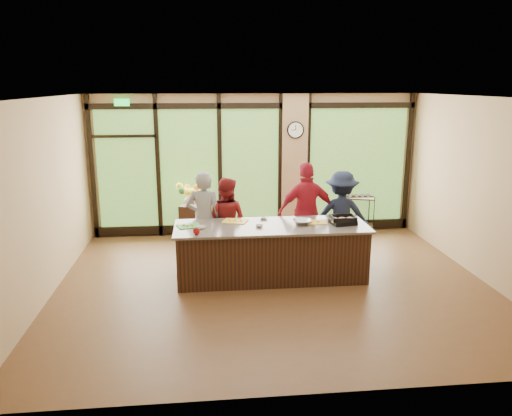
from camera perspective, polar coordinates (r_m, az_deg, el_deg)
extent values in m
plane|color=brown|center=(8.29, 2.00, -8.69)|extent=(7.00, 7.00, 0.00)
plane|color=silver|center=(7.64, 2.20, 12.53)|extent=(7.00, 7.00, 0.00)
plane|color=tan|center=(10.76, -0.14, 4.95)|extent=(7.00, 0.00, 7.00)
plane|color=tan|center=(8.12, -23.16, 0.81)|extent=(0.00, 6.00, 6.00)
plane|color=tan|center=(9.01, 24.74, 1.86)|extent=(0.00, 6.00, 6.00)
cube|color=tan|center=(10.82, 4.39, 4.96)|extent=(0.55, 0.12, 3.00)
cube|color=black|center=(10.58, -0.12, 11.61)|extent=(6.90, 0.08, 0.12)
cube|color=black|center=(11.01, -0.11, -2.20)|extent=(6.90, 0.08, 0.20)
cube|color=#19D83F|center=(10.60, -15.09, 11.57)|extent=(0.30, 0.04, 0.14)
cube|color=#2F6523|center=(10.80, -14.57, 4.27)|extent=(1.20, 0.02, 2.50)
cube|color=#2F6523|center=(10.68, -7.64, 4.49)|extent=(1.20, 0.02, 2.50)
cube|color=#2F6523|center=(10.72, -0.66, 4.65)|extent=(1.20, 0.02, 2.50)
cube|color=#2F6523|center=(11.19, 11.46, 4.76)|extent=(2.10, 0.02, 2.50)
cube|color=black|center=(10.90, -18.25, 4.37)|extent=(0.08, 0.08, 3.00)
cube|color=black|center=(10.70, -11.14, 4.63)|extent=(0.08, 0.08, 3.00)
cube|color=black|center=(10.66, -4.14, 4.83)|extent=(0.08, 0.08, 3.00)
cube|color=black|center=(10.78, 2.81, 4.95)|extent=(0.08, 0.08, 3.00)
cube|color=black|center=(10.88, 5.94, 4.98)|extent=(0.08, 0.08, 3.00)
cube|color=black|center=(11.56, 16.97, 4.97)|extent=(0.08, 0.08, 3.00)
cube|color=black|center=(8.41, 1.75, -5.14)|extent=(3.10, 1.00, 0.88)
cube|color=#6C6259|center=(8.27, 1.77, -2.12)|extent=(3.20, 1.10, 0.04)
cylinder|color=black|center=(10.65, 4.53, 8.89)|extent=(0.36, 0.04, 0.36)
cylinder|color=white|center=(10.64, 4.55, 8.88)|extent=(0.31, 0.01, 0.31)
cube|color=black|center=(10.63, 4.56, 9.14)|extent=(0.01, 0.00, 0.11)
cube|color=black|center=(10.62, 4.29, 8.88)|extent=(0.09, 0.00, 0.01)
imported|color=gray|center=(8.86, -5.97, -1.31)|extent=(0.68, 0.50, 1.73)
imported|color=maroon|center=(9.01, -3.47, -1.47)|extent=(0.95, 0.87, 1.59)
imported|color=maroon|center=(9.15, 5.82, -0.48)|extent=(1.11, 0.53, 1.83)
imported|color=#161D31|center=(9.39, 9.69, -0.81)|extent=(1.17, 0.83, 1.65)
cube|color=black|center=(8.45, 9.91, -1.57)|extent=(0.45, 0.38, 0.07)
imported|color=silver|center=(8.35, 5.27, -1.60)|extent=(0.36, 0.36, 0.08)
cube|color=green|center=(8.27, -7.66, -2.06)|extent=(0.44, 0.37, 0.01)
cube|color=yellow|center=(8.49, -2.40, -1.52)|extent=(0.48, 0.43, 0.01)
cube|color=yellow|center=(8.47, 6.73, -1.63)|extent=(0.38, 0.29, 0.01)
imported|color=silver|center=(8.11, -6.27, -2.21)|extent=(0.15, 0.15, 0.04)
imported|color=silver|center=(8.16, 0.38, -2.05)|extent=(0.14, 0.14, 0.04)
imported|color=silver|center=(8.64, 0.88, -1.15)|extent=(0.16, 0.16, 0.03)
imported|color=#A71012|center=(7.80, -6.84, -2.74)|extent=(0.14, 0.14, 0.09)
cube|color=black|center=(10.49, -7.45, -1.68)|extent=(0.49, 0.49, 0.76)
imported|color=#7D6244|center=(10.37, -7.54, 1.02)|extent=(0.29, 0.29, 0.26)
cube|color=black|center=(11.26, 11.56, -1.88)|extent=(0.72, 0.54, 0.03)
cube|color=black|center=(11.11, 11.71, 1.16)|extent=(0.72, 0.54, 0.03)
cylinder|color=black|center=(10.96, 10.42, -0.93)|extent=(0.02, 0.02, 0.82)
cylinder|color=black|center=(11.14, 13.31, -0.84)|extent=(0.02, 0.02, 0.82)
cylinder|color=black|center=(11.27, 9.95, -0.50)|extent=(0.02, 0.02, 0.82)
cylinder|color=black|center=(11.44, 12.78, -0.42)|extent=(0.02, 0.02, 0.82)
imported|color=silver|center=(11.04, 10.73, 1.42)|extent=(0.11, 0.11, 0.09)
imported|color=silver|center=(11.08, 11.41, 1.43)|extent=(0.11, 0.11, 0.09)
imported|color=silver|center=(11.12, 12.09, 1.44)|extent=(0.11, 0.11, 0.09)
imported|color=silver|center=(11.16, 12.71, 1.46)|extent=(0.11, 0.11, 0.09)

